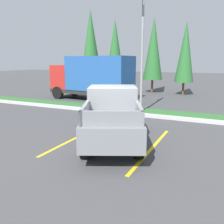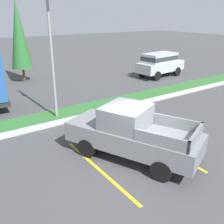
{
  "view_description": "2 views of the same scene",
  "coord_description": "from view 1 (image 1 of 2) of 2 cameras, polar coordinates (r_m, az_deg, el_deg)",
  "views": [
    {
      "loc": [
        3.77,
        -7.73,
        3.04
      ],
      "look_at": [
        0.02,
        0.19,
        1.19
      ],
      "focal_mm": 38.93,
      "sensor_mm": 36.0,
      "label": 1
    },
    {
      "loc": [
        -5.71,
        -6.65,
        5.35
      ],
      "look_at": [
        0.75,
        2.75,
        0.97
      ],
      "focal_mm": 41.2,
      "sensor_mm": 36.0,
      "label": 2
    }
  ],
  "objects": [
    {
      "name": "parking_line_far",
      "position": [
        8.83,
        9.36,
        -8.35
      ],
      "size": [
        0.12,
        4.8,
        0.01
      ],
      "primitive_type": "cube",
      "color": "yellow",
      "rests_on": "ground"
    },
    {
      "name": "cargo_truck_distant",
      "position": [
        19.41,
        -4.52,
        8.35
      ],
      "size": [
        6.97,
        2.97,
        3.4
      ],
      "color": "black",
      "rests_on": "ground"
    },
    {
      "name": "ground_plane",
      "position": [
        9.12,
        -0.62,
        -7.55
      ],
      "size": [
        120.0,
        120.0,
        0.0
      ],
      "primitive_type": "plane",
      "color": "#424244"
    },
    {
      "name": "cypress_tree_right_inner",
      "position": [
        22.97,
        16.83,
        13.3
      ],
      "size": [
        1.68,
        1.68,
        6.45
      ],
      "color": "brown",
      "rests_on": "ground"
    },
    {
      "name": "cypress_tree_left_inner",
      "position": [
        24.89,
        0.72,
        14.49
      ],
      "size": [
        1.84,
        1.84,
        7.07
      ],
      "color": "brown",
      "rests_on": "ground"
    },
    {
      "name": "street_light",
      "position": [
        14.27,
        6.95,
        16.19
      ],
      "size": [
        0.24,
        1.49,
        7.14
      ],
      "color": "gray",
      "rests_on": "ground"
    },
    {
      "name": "parking_line_near",
      "position": [
        10.06,
        -7.93,
        -5.76
      ],
      "size": [
        0.12,
        4.8,
        0.01
      ],
      "primitive_type": "cube",
      "color": "yellow",
      "rests_on": "ground"
    },
    {
      "name": "grass_median",
      "position": [
        14.65,
        9.87,
        -0.13
      ],
      "size": [
        56.0,
        1.8,
        0.06
      ],
      "primitive_type": "cube",
      "color": "#2D662D",
      "rests_on": "ground"
    },
    {
      "name": "pickup_truck_main",
      "position": [
        9.11,
        0.13,
        -0.76
      ],
      "size": [
        3.89,
        5.53,
        2.1
      ],
      "color": "black",
      "rests_on": "ground"
    },
    {
      "name": "cypress_tree_leftmost",
      "position": [
        26.91,
        -5.01,
        15.9
      ],
      "size": [
        2.18,
        2.18,
        8.38
      ],
      "color": "brown",
      "rests_on": "ground"
    },
    {
      "name": "curb_strip",
      "position": [
        13.6,
        8.63,
        -0.81
      ],
      "size": [
        56.0,
        0.4,
        0.15
      ],
      "primitive_type": "cube",
      "color": "#B2B2AD",
      "rests_on": "ground"
    },
    {
      "name": "cypress_tree_center",
      "position": [
        24.06,
        9.68,
        14.45
      ],
      "size": [
        1.84,
        1.84,
        7.09
      ],
      "color": "brown",
      "rests_on": "ground"
    }
  ]
}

